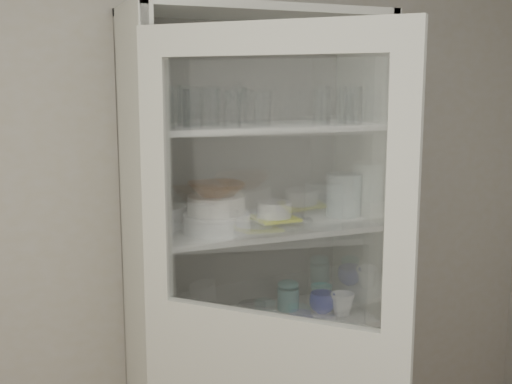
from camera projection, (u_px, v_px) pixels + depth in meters
name	position (u px, v px, depth m)	size (l,w,h in m)	color
wall_back	(191.00, 208.00, 2.69)	(3.60, 0.02, 2.60)	#A8A18E
pantry_cabinet	(250.00, 296.00, 2.68)	(1.00, 0.45, 2.10)	silver
cupboard_door	(269.00, 381.00, 2.06)	(0.64, 0.68, 2.00)	silver
tumbler_0	(163.00, 108.00, 2.20)	(0.07, 0.07, 0.15)	silver
tumbler_1	(193.00, 109.00, 2.27)	(0.07, 0.07, 0.14)	silver
tumbler_2	(232.00, 109.00, 2.32)	(0.07, 0.07, 0.13)	silver
tumbler_3	(262.00, 109.00, 2.37)	(0.06, 0.06, 0.13)	silver
tumbler_4	(321.00, 107.00, 2.48)	(0.07, 0.07, 0.13)	silver
tumbler_5	(353.00, 105.00, 2.50)	(0.07, 0.07, 0.15)	silver
tumbler_6	(347.00, 108.00, 2.53)	(0.06, 0.06, 0.13)	silver
tumbler_7	(152.00, 108.00, 2.34)	(0.07, 0.07, 0.14)	silver
tumbler_8	(188.00, 105.00, 2.40)	(0.08, 0.08, 0.15)	silver
tumbler_9	(211.00, 107.00, 2.40)	(0.07, 0.07, 0.14)	silver
goblet_0	(202.00, 104.00, 2.50)	(0.07, 0.07, 0.16)	silver
goblet_1	(238.00, 101.00, 2.57)	(0.08, 0.08, 0.17)	silver
goblet_2	(245.00, 104.00, 2.59)	(0.07, 0.07, 0.15)	silver
goblet_3	(321.00, 100.00, 2.71)	(0.08, 0.08, 0.17)	silver
plate_stack_front	(217.00, 222.00, 2.44)	(0.26, 0.26, 0.07)	white
plate_stack_back	(163.00, 217.00, 2.51)	(0.19, 0.19, 0.08)	white
cream_bowl	(217.00, 205.00, 2.43)	(0.22, 0.22, 0.07)	silver
terracotta_bowl	(216.00, 189.00, 2.42)	(0.21, 0.21, 0.05)	#5A3213
glass_platter	(274.00, 222.00, 2.57)	(0.31, 0.31, 0.02)	silver
yellow_trivet	(274.00, 218.00, 2.57)	(0.17, 0.17, 0.01)	#FFF41D
white_ramekin	(274.00, 209.00, 2.56)	(0.14, 0.14, 0.06)	white
grey_bowl_stack	(344.00, 195.00, 2.72)	(0.15, 0.15, 0.18)	silver
mug_blue	(322.00, 303.00, 2.71)	(0.11, 0.11, 0.09)	#0D1F9C
mug_teal	(321.00, 295.00, 2.81)	(0.10, 0.10, 0.09)	#1D7980
mug_white	(342.00, 304.00, 2.68)	(0.10, 0.10, 0.09)	white
teal_jar	(288.00, 297.00, 2.74)	(0.09, 0.09, 0.11)	#1D7980
measuring_cups	(221.00, 330.00, 2.47)	(0.10, 0.10, 0.04)	#9FA0B3
white_canister	(171.00, 317.00, 2.50)	(0.10, 0.10, 0.12)	white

